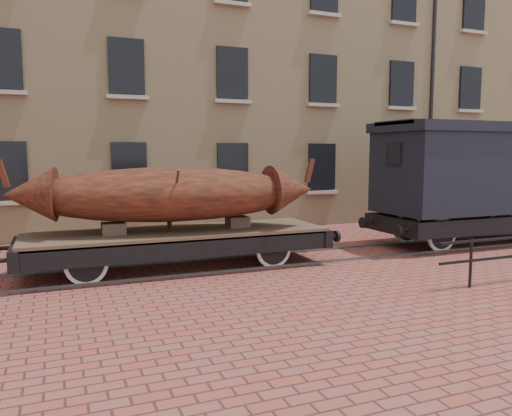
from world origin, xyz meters
name	(u,v)px	position (x,y,z in m)	size (l,w,h in m)	color
ground	(261,262)	(0.00, 0.00, 0.00)	(90.00, 90.00, 0.00)	brown
warehouse_cream	(237,55)	(3.00, 9.99, 7.00)	(40.00, 10.19, 14.00)	beige
rail_track	(261,260)	(0.00, 0.00, 0.03)	(30.00, 1.52, 0.06)	#59595E
flatcar_wagon	(179,238)	(-2.09, 0.00, 0.73)	(7.76, 2.11, 1.17)	brown
iron_boat	(169,194)	(-2.31, 0.00, 1.78)	(7.11, 2.67, 1.68)	brown
goods_van	(477,168)	(6.96, 0.00, 2.25)	(6.95, 2.53, 3.59)	black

